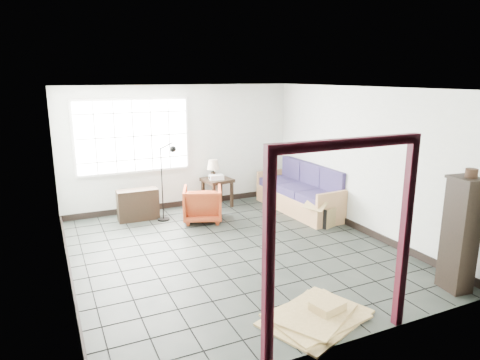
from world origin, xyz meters
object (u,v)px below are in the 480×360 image
armchair (203,202)px  side_table (217,184)px  tall_shelf (460,234)px  futon_sofa (303,194)px

armchair → side_table: bearing=-108.1°
side_table → tall_shelf: tall_shelf is taller
armchair → tall_shelf: bearing=138.3°
side_table → tall_shelf: (1.47, -4.80, 0.27)m
side_table → tall_shelf: size_ratio=0.42×
futon_sofa → side_table: (-1.54, 1.02, 0.16)m
armchair → tall_shelf: (2.08, -4.04, 0.41)m
futon_sofa → armchair: futon_sofa is taller
armchair → tall_shelf: tall_shelf is taller
futon_sofa → tall_shelf: 3.80m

